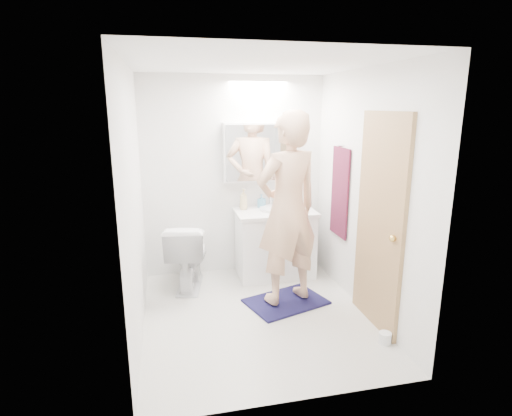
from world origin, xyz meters
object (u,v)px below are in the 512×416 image
object	(u,v)px
vanity_cabinet	(275,245)
toothbrush_cup	(293,203)
toilet_paper_roll	(385,338)
soap_bottle_a	(244,199)
person	(288,209)
soap_bottle_b	(262,201)
medicine_cabinet	(260,152)
toilet	(188,255)

from	to	relation	value
vanity_cabinet	toothbrush_cup	xyz separation A→B (m)	(0.27, 0.16, 0.47)
toothbrush_cup	toilet_paper_roll	xyz separation A→B (m)	(0.29, -1.84, -0.81)
vanity_cabinet	toilet_paper_roll	xyz separation A→B (m)	(0.56, -1.68, -0.34)
vanity_cabinet	soap_bottle_a	world-z (taller)	soap_bottle_a
person	vanity_cabinet	bearing A→B (deg)	-113.85
toilet_paper_roll	soap_bottle_b	bearing A→B (deg)	110.18
vanity_cabinet	medicine_cabinet	distance (m)	1.14
soap_bottle_a	soap_bottle_b	world-z (taller)	soap_bottle_a
vanity_cabinet	toilet	bearing A→B (deg)	-173.80
medicine_cabinet	toilet	size ratio (longest dim) A/B	1.13
toothbrush_cup	toilet_paper_roll	distance (m)	2.03
vanity_cabinet	person	size ratio (longest dim) A/B	0.46
soap_bottle_a	soap_bottle_b	xyz separation A→B (m)	(0.23, 0.03, -0.04)
toothbrush_cup	toilet_paper_roll	world-z (taller)	toothbrush_cup
soap_bottle_a	vanity_cabinet	bearing A→B (deg)	-22.78
toilet	medicine_cabinet	bearing A→B (deg)	-149.12
medicine_cabinet	vanity_cabinet	bearing A→B (deg)	-55.48
soap_bottle_b	toothbrush_cup	distance (m)	0.40
toilet	toothbrush_cup	distance (m)	1.44
medicine_cabinet	soap_bottle_b	bearing A→B (deg)	-57.41
soap_bottle_a	soap_bottle_b	distance (m)	0.24
vanity_cabinet	soap_bottle_a	size ratio (longest dim) A/B	3.59
medicine_cabinet	toothbrush_cup	xyz separation A→B (m)	(0.42, -0.05, -0.64)
soap_bottle_a	toothbrush_cup	distance (m)	0.64
toilet_paper_roll	person	bearing A→B (deg)	124.54
person	toothbrush_cup	world-z (taller)	person
soap_bottle_a	toilet_paper_roll	size ratio (longest dim) A/B	2.28
toilet	person	world-z (taller)	person
toilet	soap_bottle_a	xyz separation A→B (m)	(0.70, 0.27, 0.56)
toothbrush_cup	toilet_paper_roll	size ratio (longest dim) A/B	0.80
vanity_cabinet	soap_bottle_a	distance (m)	0.68
soap_bottle_b	toilet_paper_roll	bearing A→B (deg)	-69.82
person	medicine_cabinet	bearing A→B (deg)	-104.09
vanity_cabinet	person	bearing A→B (deg)	-95.75
vanity_cabinet	toilet_paper_roll	distance (m)	1.81
toilet	person	distance (m)	1.34
soap_bottle_a	toothbrush_cup	world-z (taller)	soap_bottle_a
person	toothbrush_cup	bearing A→B (deg)	-128.88
medicine_cabinet	soap_bottle_a	size ratio (longest dim) A/B	3.51
person	toilet	bearing A→B (deg)	-51.37
soap_bottle_a	medicine_cabinet	bearing A→B (deg)	15.75
soap_bottle_b	toilet_paper_roll	distance (m)	2.16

